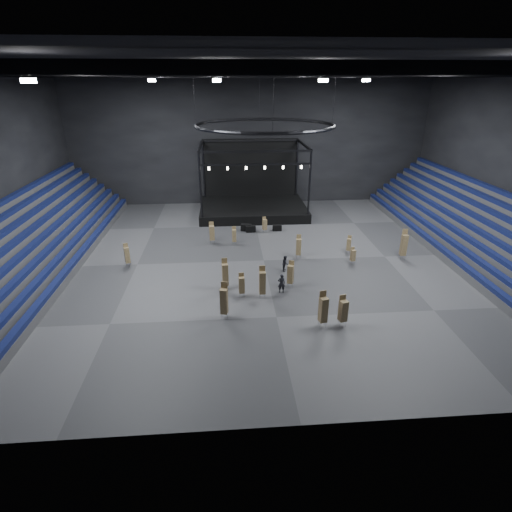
{
  "coord_description": "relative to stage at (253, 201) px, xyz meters",
  "views": [
    {
      "loc": [
        -3.56,
        -36.34,
        16.65
      ],
      "look_at": [
        -0.93,
        -2.0,
        1.4
      ],
      "focal_mm": 28.0,
      "sensor_mm": 36.0,
      "label": 1
    }
  ],
  "objects": [
    {
      "name": "wall_front",
      "position": [
        -0.0,
        -37.24,
        7.55
      ],
      "size": [
        50.0,
        0.2,
        18.0
      ],
      "primitive_type": "cube",
      "color": "black",
      "rests_on": "ground"
    },
    {
      "name": "ceiling",
      "position": [
        -0.0,
        -16.24,
        16.55
      ],
      "size": [
        50.0,
        42.0,
        0.2
      ],
      "primitive_type": "cube",
      "color": "black",
      "rests_on": "wall_back"
    },
    {
      "name": "chair_stack_10",
      "position": [
        -2.83,
        -11.75,
        -0.36
      ],
      "size": [
        0.45,
        0.45,
        2.06
      ],
      "rotation": [
        0.0,
        0.0,
        0.01
      ],
      "color": "silver",
      "rests_on": "floor"
    },
    {
      "name": "chair_stack_11",
      "position": [
        -5.26,
        -11.27,
        -0.15
      ],
      "size": [
        0.6,
        0.6,
        2.47
      ],
      "rotation": [
        0.0,
        0.0,
        0.13
      ],
      "color": "silver",
      "rests_on": "floor"
    },
    {
      "name": "chair_stack_9",
      "position": [
        3.55,
        -15.94,
        -0.15
      ],
      "size": [
        0.52,
        0.52,
        2.52
      ],
      "rotation": [
        0.0,
        0.0,
        -0.08
      ],
      "color": "silver",
      "rests_on": "floor"
    },
    {
      "name": "chair_stack_5",
      "position": [
        -2.51,
        -23.35,
        -0.32
      ],
      "size": [
        0.49,
        0.49,
        2.13
      ],
      "rotation": [
        0.0,
        0.0,
        0.06
      ],
      "color": "silver",
      "rests_on": "floor"
    },
    {
      "name": "flight_case_left",
      "position": [
        -1.29,
        -7.49,
        -1.04
      ],
      "size": [
        1.35,
        0.9,
        0.82
      ],
      "primitive_type": "cube",
      "rotation": [
        0.0,
        0.0,
        -0.25
      ],
      "color": "black",
      "rests_on": "floor"
    },
    {
      "name": "flight_case_mid",
      "position": [
        -0.78,
        -7.91,
        -1.06
      ],
      "size": [
        1.2,
        0.66,
        0.77
      ],
      "primitive_type": "cube",
      "rotation": [
        0.0,
        0.0,
        0.08
      ],
      "color": "black",
      "rests_on": "floor"
    },
    {
      "name": "crew_member",
      "position": [
        1.83,
        -18.67,
        -0.7
      ],
      "size": [
        0.75,
        0.86,
        1.5
      ],
      "primitive_type": "imported",
      "rotation": [
        0.0,
        0.0,
        1.29
      ],
      "color": "black",
      "rests_on": "floor"
    },
    {
      "name": "chair_stack_8",
      "position": [
        3.19,
        -28.22,
        0.03
      ],
      "size": [
        0.66,
        0.66,
        2.88
      ],
      "rotation": [
        0.0,
        0.0,
        0.25
      ],
      "color": "silver",
      "rests_on": "floor"
    },
    {
      "name": "chair_stack_14",
      "position": [
        -0.82,
        -23.66,
        0.01
      ],
      "size": [
        0.52,
        0.52,
        2.86
      ],
      "rotation": [
        0.0,
        0.0,
        0.02
      ],
      "color": "silver",
      "rests_on": "floor"
    },
    {
      "name": "floodlights",
      "position": [
        -0.0,
        -20.24,
        15.15
      ],
      "size": [
        28.6,
        16.6,
        0.25
      ],
      "color": "white",
      "rests_on": "roof_girders"
    },
    {
      "name": "chair_stack_2",
      "position": [
        14.0,
        -16.94,
        0.14
      ],
      "size": [
        0.59,
        0.59,
        3.15
      ],
      "rotation": [
        0.0,
        0.0,
        -0.07
      ],
      "color": "silver",
      "rests_on": "floor"
    },
    {
      "name": "chair_stack_4",
      "position": [
        8.98,
        -15.11,
        -0.41
      ],
      "size": [
        0.56,
        0.56,
        1.96
      ],
      "rotation": [
        0.0,
        0.0,
        -0.42
      ],
      "color": "silver",
      "rests_on": "floor"
    },
    {
      "name": "stage",
      "position": [
        0.0,
        0.0,
        0.0
      ],
      "size": [
        14.0,
        10.0,
        9.2
      ],
      "color": "black",
      "rests_on": "floor"
    },
    {
      "name": "bleachers_left",
      "position": [
        -22.94,
        -16.24,
        0.28
      ],
      "size": [
        7.2,
        40.0,
        6.4
      ],
      "color": "#49494C",
      "rests_on": "floor"
    },
    {
      "name": "truss_ring",
      "position": [
        -0.0,
        -16.24,
        11.55
      ],
      "size": [
        12.3,
        12.3,
        5.15
      ],
      "color": "black",
      "rests_on": "ceiling"
    },
    {
      "name": "chair_stack_7",
      "position": [
        0.87,
        -8.23,
        -0.42
      ],
      "size": [
        0.57,
        0.57,
        1.91
      ],
      "rotation": [
        0.0,
        0.0,
        0.32
      ],
      "color": "silver",
      "rests_on": "floor"
    },
    {
      "name": "chair_stack_12",
      "position": [
        8.64,
        -17.7,
        -0.51
      ],
      "size": [
        0.51,
        0.51,
        1.74
      ],
      "rotation": [
        0.0,
        0.0,
        0.29
      ],
      "color": "silver",
      "rests_on": "floor"
    },
    {
      "name": "chair_stack_3",
      "position": [
        -3.96,
        -26.5,
        0.06
      ],
      "size": [
        0.63,
        0.63,
        2.99
      ],
      "rotation": [
        0.0,
        0.0,
        -0.25
      ],
      "color": "silver",
      "rests_on": "floor"
    },
    {
      "name": "flight_case_right",
      "position": [
        2.42,
        -7.72,
        -1.09
      ],
      "size": [
        1.1,
        0.59,
        0.72
      ],
      "primitive_type": "cube",
      "rotation": [
        0.0,
        0.0,
        -0.05
      ],
      "color": "black",
      "rests_on": "floor"
    },
    {
      "name": "wall_back",
      "position": [
        -0.0,
        4.76,
        7.55
      ],
      "size": [
        50.0,
        0.2,
        18.0
      ],
      "primitive_type": "cube",
      "color": "black",
      "rests_on": "ground"
    },
    {
      "name": "man_center",
      "position": [
        0.88,
        -22.9,
        -0.59
      ],
      "size": [
        0.63,
        0.41,
        1.72
      ],
      "primitive_type": "imported",
      "rotation": [
        0.0,
        0.0,
        3.14
      ],
      "color": "black",
      "rests_on": "floor"
    },
    {
      "name": "chair_stack_1",
      "position": [
        1.79,
        -21.97,
        -0.17
      ],
      "size": [
        0.65,
        0.65,
        2.46
      ],
      "rotation": [
        0.0,
        0.0,
        -0.44
      ],
      "color": "silver",
      "rests_on": "floor"
    },
    {
      "name": "chair_stack_6",
      "position": [
        4.67,
        -28.22,
        -0.14
      ],
      "size": [
        0.67,
        0.67,
        2.49
      ],
      "rotation": [
        0.0,
        0.0,
        0.27
      ],
      "color": "silver",
      "rests_on": "floor"
    },
    {
      "name": "chair_stack_13",
      "position": [
        -3.86,
        -21.96,
        0.01
      ],
      "size": [
        0.57,
        0.57,
        2.88
      ],
      "rotation": [
        0.0,
        0.0,
        0.14
      ],
      "color": "silver",
      "rests_on": "floor"
    },
    {
      "name": "floor",
      "position": [
        -0.0,
        -16.24,
        -1.45
      ],
      "size": [
        50.0,
        50.0,
        0.0
      ],
      "primitive_type": "plane",
      "color": "#464548",
      "rests_on": "ground"
    },
    {
      "name": "chair_stack_0",
      "position": [
        -13.29,
        -16.52,
        -0.24
      ],
      "size": [
        0.59,
        0.59,
        2.33
      ],
      "rotation": [
        0.0,
        0.0,
        0.38
      ],
      "color": "silver",
      "rests_on": "floor"
    },
    {
      "name": "roof_girders",
      "position": [
        -0.0,
        -16.24,
        15.75
      ],
      "size": [
        49.0,
        30.35,
        0.7
      ],
      "color": "black",
      "rests_on": "ceiling"
    },
    {
      "name": "bleachers_right",
      "position": [
        22.94,
        -16.24,
        0.28
      ],
      "size": [
        7.2,
        40.0,
        6.4
      ],
      "color": "#49494C",
      "rests_on": "floor"
    }
  ]
}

